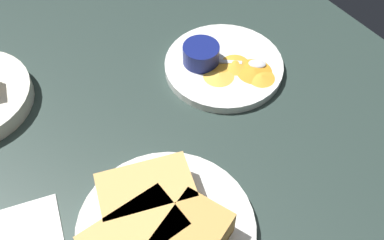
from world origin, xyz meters
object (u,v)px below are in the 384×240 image
Objects in this scene: sandwich_half_far at (135,238)px; spoon_by_gravy_ramekin at (250,63)px; spoon_by_dark_ramekin at (178,226)px; sandwich_half_near at (147,193)px; plate_sandwich_main at (166,229)px; ramekin_light_gravy at (201,54)px; plate_chips_companion at (224,66)px.

sandwich_half_far is 1.61× the size of spoon_by_gravy_ramekin.
sandwich_half_near is at bearing 104.67° from spoon_by_dark_ramekin.
plate_sandwich_main is at bearing -148.36° from spoon_by_gravy_ramekin.
ramekin_light_gravy is at bearing 49.54° from spoon_by_dark_ramekin.
ramekin_light_gravy is at bearing 40.12° from sandwich_half_near.
sandwich_half_near is 1.75× the size of spoon_by_gravy_ramekin.
ramekin_light_gravy is (22.96, 19.35, -0.49)cm from sandwich_half_near.
spoon_by_dark_ramekin is at bearing -130.46° from ramekin_light_gravy.
sandwich_half_far is (-4.72, -4.86, 0.00)cm from sandwich_half_near.
plate_chips_companion is at bearing 39.29° from plate_sandwich_main.
plate_chips_companion is (24.72, 22.40, -1.16)cm from spoon_by_dark_ramekin.
spoon_by_dark_ramekin is 1.42× the size of ramekin_light_gravy.
sandwich_half_far reaches higher than spoon_by_dark_ramekin.
sandwich_half_near reaches higher than ramekin_light_gravy.
sandwich_half_far reaches higher than plate_sandwich_main.
sandwich_half_far is 0.62× the size of plate_chips_companion.
spoon_by_gravy_ramekin is (29.73, 18.32, 1.16)cm from plate_sandwich_main.
plate_sandwich_main is 2.99× the size of spoon_by_gravy_ramekin.
sandwich_half_near reaches higher than plate_chips_companion.
plate_chips_companion is at bearing -39.81° from ramekin_light_gravy.
plate_chips_companion is at bearing 42.19° from spoon_by_dark_ramekin.
sandwich_half_near is 30.02cm from ramekin_light_gravy.
sandwich_half_far is 36.77cm from ramekin_light_gravy.
plate_chips_companion is at bearing 139.14° from spoon_by_gravy_ramekin.
plate_sandwich_main is 5.76cm from sandwich_half_far.
ramekin_light_gravy is at bearing 46.53° from plate_sandwich_main.
ramekin_light_gravy is (21.44, 25.14, 1.55)cm from spoon_by_dark_ramekin.
sandwich_half_near and sandwich_half_far have the same top height.
sandwich_half_near is 0.67× the size of plate_chips_companion.
sandwich_half_near reaches higher than spoon_by_dark_ramekin.
spoon_by_dark_ramekin is at bearing -137.81° from plate_chips_companion.
sandwich_half_far is 2.03× the size of ramekin_light_gravy.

